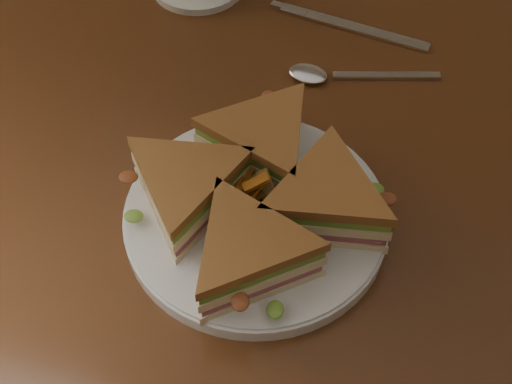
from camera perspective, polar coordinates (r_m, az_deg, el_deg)
table at (r=0.87m, az=6.08°, el=-1.56°), size 1.20×0.80×0.75m
plate at (r=0.72m, az=0.00°, el=-2.04°), size 0.27×0.27×0.02m
sandwich_wedges at (r=0.69m, az=-0.00°, el=-0.25°), size 0.31×0.31×0.06m
crisps_mound at (r=0.70m, az=-0.00°, el=-0.45°), size 0.09×0.09×0.05m
spoon at (r=0.87m, az=5.70°, el=9.33°), size 0.17×0.08×0.01m
knife at (r=0.95m, az=6.96°, el=13.14°), size 0.22×0.02×0.00m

